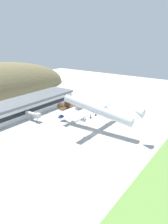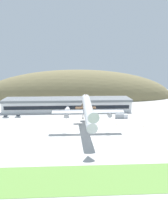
{
  "view_description": "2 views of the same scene",
  "coord_description": "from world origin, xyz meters",
  "px_view_note": "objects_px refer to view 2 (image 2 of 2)",
  "views": [
    {
      "loc": [
        -90.75,
        -62.03,
        51.68
      ],
      "look_at": [
        3.35,
        5.69,
        10.42
      ],
      "focal_mm": 35.0,
      "sensor_mm": 36.0,
      "label": 1
    },
    {
      "loc": [
        -1.29,
        -109.8,
        36.7
      ],
      "look_at": [
        5.15,
        4.16,
        10.43
      ],
      "focal_mm": 35.0,
      "sensor_mm": 36.0,
      "label": 2
    }
  ],
  "objects_px": {
    "jetway_0": "(67,110)",
    "service_car_2": "(89,118)",
    "service_car_0": "(18,117)",
    "service_car_1": "(6,117)",
    "traffic_cone_0": "(117,125)",
    "cargo_airplane": "(88,111)",
    "terminal_building": "(68,104)",
    "fuel_truck": "(121,116)",
    "traffic_cone_1": "(144,127)"
  },
  "relations": [
    {
      "from": "jetway_0",
      "to": "service_car_1",
      "type": "relative_size",
      "value": 2.76
    },
    {
      "from": "terminal_building",
      "to": "jetway_0",
      "type": "bearing_deg",
      "value": -89.35
    },
    {
      "from": "jetway_0",
      "to": "cargo_airplane",
      "type": "height_order",
      "value": "cargo_airplane"
    },
    {
      "from": "jetway_0",
      "to": "fuel_truck",
      "type": "relative_size",
      "value": 1.42
    },
    {
      "from": "jetway_0",
      "to": "cargo_airplane",
      "type": "distance_m",
      "value": 41.18
    },
    {
      "from": "service_car_2",
      "to": "fuel_truck",
      "type": "relative_size",
      "value": 0.51
    },
    {
      "from": "service_car_1",
      "to": "traffic_cone_1",
      "type": "bearing_deg",
      "value": -16.94
    },
    {
      "from": "terminal_building",
      "to": "fuel_truck",
      "type": "relative_size",
      "value": 11.72
    },
    {
      "from": "terminal_building",
      "to": "traffic_cone_1",
      "type": "bearing_deg",
      "value": -46.49
    },
    {
      "from": "service_car_1",
      "to": "traffic_cone_1",
      "type": "relative_size",
      "value": 7.3
    },
    {
      "from": "service_car_2",
      "to": "traffic_cone_0",
      "type": "relative_size",
      "value": 7.25
    },
    {
      "from": "jetway_0",
      "to": "service_car_0",
      "type": "relative_size",
      "value": 2.91
    },
    {
      "from": "cargo_airplane",
      "to": "traffic_cone_0",
      "type": "bearing_deg",
      "value": 34.82
    },
    {
      "from": "jetway_0",
      "to": "service_car_0",
      "type": "distance_m",
      "value": 33.74
    },
    {
      "from": "jetway_0",
      "to": "traffic_cone_0",
      "type": "relative_size",
      "value": 20.16
    },
    {
      "from": "service_car_2",
      "to": "traffic_cone_1",
      "type": "relative_size",
      "value": 7.25
    },
    {
      "from": "terminal_building",
      "to": "traffic_cone_1",
      "type": "relative_size",
      "value": 165.86
    },
    {
      "from": "terminal_building",
      "to": "service_car_2",
      "type": "bearing_deg",
      "value": -61.68
    },
    {
      "from": "fuel_truck",
      "to": "service_car_0",
      "type": "bearing_deg",
      "value": 175.33
    },
    {
      "from": "traffic_cone_0",
      "to": "traffic_cone_1",
      "type": "relative_size",
      "value": 1.0
    },
    {
      "from": "jetway_0",
      "to": "service_car_2",
      "type": "height_order",
      "value": "jetway_0"
    },
    {
      "from": "service_car_1",
      "to": "traffic_cone_0",
      "type": "height_order",
      "value": "service_car_1"
    },
    {
      "from": "terminal_building",
      "to": "service_car_0",
      "type": "relative_size",
      "value": 23.97
    },
    {
      "from": "jetway_0",
      "to": "traffic_cone_0",
      "type": "distance_m",
      "value": 39.69
    },
    {
      "from": "fuel_truck",
      "to": "traffic_cone_1",
      "type": "height_order",
      "value": "fuel_truck"
    },
    {
      "from": "service_car_2",
      "to": "terminal_building",
      "type": "bearing_deg",
      "value": 118.32
    },
    {
      "from": "service_car_1",
      "to": "traffic_cone_0",
      "type": "relative_size",
      "value": 7.3
    },
    {
      "from": "service_car_0",
      "to": "service_car_2",
      "type": "xyz_separation_m",
      "value": [
        47.52,
        -6.45,
        -0.05
      ]
    },
    {
      "from": "fuel_truck",
      "to": "jetway_0",
      "type": "bearing_deg",
      "value": 164.83
    },
    {
      "from": "service_car_0",
      "to": "traffic_cone_0",
      "type": "height_order",
      "value": "service_car_0"
    },
    {
      "from": "jetway_0",
      "to": "fuel_truck",
      "type": "height_order",
      "value": "jetway_0"
    },
    {
      "from": "terminal_building",
      "to": "cargo_airplane",
      "type": "xyz_separation_m",
      "value": [
        11.77,
        -54.82,
        6.57
      ]
    },
    {
      "from": "service_car_1",
      "to": "fuel_truck",
      "type": "bearing_deg",
      "value": -3.78
    },
    {
      "from": "service_car_0",
      "to": "traffic_cone_1",
      "type": "bearing_deg",
      "value": -18.93
    },
    {
      "from": "traffic_cone_1",
      "to": "jetway_0",
      "type": "bearing_deg",
      "value": 145.24
    },
    {
      "from": "service_car_2",
      "to": "traffic_cone_0",
      "type": "height_order",
      "value": "service_car_2"
    },
    {
      "from": "service_car_2",
      "to": "fuel_truck",
      "type": "height_order",
      "value": "fuel_truck"
    },
    {
      "from": "service_car_0",
      "to": "traffic_cone_1",
      "type": "distance_m",
      "value": 82.06
    },
    {
      "from": "service_car_0",
      "to": "traffic_cone_0",
      "type": "xyz_separation_m",
      "value": [
        62.92,
        -22.07,
        -0.39
      ]
    },
    {
      "from": "terminal_building",
      "to": "cargo_airplane",
      "type": "relative_size",
      "value": 1.73
    },
    {
      "from": "cargo_airplane",
      "to": "service_car_2",
      "type": "xyz_separation_m",
      "value": [
        2.6,
        28.14,
        -11.32
      ]
    },
    {
      "from": "service_car_1",
      "to": "fuel_truck",
      "type": "relative_size",
      "value": 0.52
    },
    {
      "from": "service_car_0",
      "to": "service_car_2",
      "type": "height_order",
      "value": "service_car_0"
    },
    {
      "from": "cargo_airplane",
      "to": "service_car_0",
      "type": "distance_m",
      "value": 57.81
    },
    {
      "from": "cargo_airplane",
      "to": "service_car_0",
      "type": "height_order",
      "value": "cargo_airplane"
    },
    {
      "from": "jetway_0",
      "to": "service_car_0",
      "type": "xyz_separation_m",
      "value": [
        -33.33,
        -4.11,
        -3.32
      ]
    },
    {
      "from": "jetway_0",
      "to": "traffic_cone_1",
      "type": "relative_size",
      "value": 20.16
    },
    {
      "from": "service_car_0",
      "to": "service_car_2",
      "type": "distance_m",
      "value": 47.96
    },
    {
      "from": "terminal_building",
      "to": "service_car_0",
      "type": "height_order",
      "value": "terminal_building"
    },
    {
      "from": "jetway_0",
      "to": "traffic_cone_1",
      "type": "distance_m",
      "value": 54.05
    }
  ]
}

